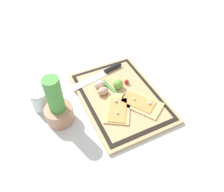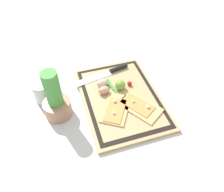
{
  "view_description": "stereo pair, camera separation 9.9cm",
  "coord_description": "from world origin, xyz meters",
  "px_view_note": "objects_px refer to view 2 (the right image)",
  "views": [
    {
      "loc": [
        -0.61,
        0.34,
        0.76
      ],
      "look_at": [
        0.0,
        0.04,
        0.04
      ],
      "focal_mm": 35.0,
      "sensor_mm": 36.0,
      "label": 1
    },
    {
      "loc": [
        -0.65,
        0.24,
        0.76
      ],
      "look_at": [
        0.0,
        0.04,
        0.04
      ],
      "focal_mm": 35.0,
      "sensor_mm": 36.0,
      "label": 2
    }
  ],
  "objects_px": {
    "egg_pink": "(102,83)",
    "pizza_slice_far": "(116,109)",
    "sauce_jar": "(43,93)",
    "knife": "(111,71)",
    "lime": "(120,85)",
    "cherry_tomato_red": "(130,83)",
    "pizza_slice_near": "(140,106)",
    "herb_pot": "(56,101)",
    "egg_brown": "(104,90)"
  },
  "relations": [
    {
      "from": "herb_pot",
      "to": "sauce_jar",
      "type": "xyz_separation_m",
      "value": [
        0.11,
        0.05,
        -0.04
      ]
    },
    {
      "from": "egg_brown",
      "to": "sauce_jar",
      "type": "bearing_deg",
      "value": 76.64
    },
    {
      "from": "lime",
      "to": "pizza_slice_near",
      "type": "bearing_deg",
      "value": -161.89
    },
    {
      "from": "knife",
      "to": "egg_pink",
      "type": "distance_m",
      "value": 0.11
    },
    {
      "from": "pizza_slice_near",
      "to": "lime",
      "type": "xyz_separation_m",
      "value": [
        0.14,
        0.04,
        0.02
      ]
    },
    {
      "from": "egg_pink",
      "to": "herb_pot",
      "type": "bearing_deg",
      "value": 112.65
    },
    {
      "from": "egg_pink",
      "to": "pizza_slice_far",
      "type": "bearing_deg",
      "value": -174.41
    },
    {
      "from": "pizza_slice_near",
      "to": "knife",
      "type": "relative_size",
      "value": 0.73
    },
    {
      "from": "lime",
      "to": "herb_pot",
      "type": "xyz_separation_m",
      "value": [
        -0.05,
        0.3,
        0.04
      ]
    },
    {
      "from": "egg_pink",
      "to": "cherry_tomato_red",
      "type": "xyz_separation_m",
      "value": [
        -0.03,
        -0.13,
        -0.01
      ]
    },
    {
      "from": "pizza_slice_far",
      "to": "herb_pot",
      "type": "height_order",
      "value": "herb_pot"
    },
    {
      "from": "pizza_slice_near",
      "to": "egg_brown",
      "type": "bearing_deg",
      "value": 44.12
    },
    {
      "from": "sauce_jar",
      "to": "pizza_slice_far",
      "type": "bearing_deg",
      "value": -121.18
    },
    {
      "from": "cherry_tomato_red",
      "to": "sauce_jar",
      "type": "xyz_separation_m",
      "value": [
        0.05,
        0.41,
        0.01
      ]
    },
    {
      "from": "pizza_slice_near",
      "to": "herb_pot",
      "type": "relative_size",
      "value": 0.9
    },
    {
      "from": "pizza_slice_far",
      "to": "sauce_jar",
      "type": "height_order",
      "value": "sauce_jar"
    },
    {
      "from": "egg_brown",
      "to": "herb_pot",
      "type": "distance_m",
      "value": 0.23
    },
    {
      "from": "cherry_tomato_red",
      "to": "herb_pot",
      "type": "relative_size",
      "value": 0.1
    },
    {
      "from": "pizza_slice_far",
      "to": "cherry_tomato_red",
      "type": "distance_m",
      "value": 0.17
    },
    {
      "from": "sauce_jar",
      "to": "knife",
      "type": "bearing_deg",
      "value": -79.07
    },
    {
      "from": "sauce_jar",
      "to": "cherry_tomato_red",
      "type": "bearing_deg",
      "value": -97.03
    },
    {
      "from": "knife",
      "to": "lime",
      "type": "height_order",
      "value": "lime"
    },
    {
      "from": "pizza_slice_far",
      "to": "sauce_jar",
      "type": "xyz_separation_m",
      "value": [
        0.18,
        0.29,
        0.02
      ]
    },
    {
      "from": "egg_brown",
      "to": "lime",
      "type": "relative_size",
      "value": 1.1
    },
    {
      "from": "egg_pink",
      "to": "sauce_jar",
      "type": "distance_m",
      "value": 0.28
    },
    {
      "from": "herb_pot",
      "to": "sauce_jar",
      "type": "height_order",
      "value": "herb_pot"
    },
    {
      "from": "egg_brown",
      "to": "lime",
      "type": "bearing_deg",
      "value": -85.67
    },
    {
      "from": "egg_pink",
      "to": "herb_pot",
      "type": "height_order",
      "value": "herb_pot"
    },
    {
      "from": "egg_pink",
      "to": "sauce_jar",
      "type": "xyz_separation_m",
      "value": [
        0.02,
        0.28,
        0.0
      ]
    },
    {
      "from": "pizza_slice_near",
      "to": "pizza_slice_far",
      "type": "bearing_deg",
      "value": 80.54
    },
    {
      "from": "knife",
      "to": "cherry_tomato_red",
      "type": "height_order",
      "value": "same"
    },
    {
      "from": "knife",
      "to": "egg_brown",
      "type": "distance_m",
      "value": 0.15
    },
    {
      "from": "lime",
      "to": "cherry_tomato_red",
      "type": "distance_m",
      "value": 0.05
    },
    {
      "from": "pizza_slice_near",
      "to": "egg_pink",
      "type": "height_order",
      "value": "egg_pink"
    },
    {
      "from": "pizza_slice_near",
      "to": "sauce_jar",
      "type": "xyz_separation_m",
      "value": [
        0.19,
        0.4,
        0.02
      ]
    },
    {
      "from": "egg_brown",
      "to": "sauce_jar",
      "type": "distance_m",
      "value": 0.28
    },
    {
      "from": "knife",
      "to": "cherry_tomato_red",
      "type": "bearing_deg",
      "value": -152.42
    },
    {
      "from": "pizza_slice_far",
      "to": "lime",
      "type": "height_order",
      "value": "lime"
    },
    {
      "from": "egg_brown",
      "to": "egg_pink",
      "type": "bearing_deg",
      "value": -5.57
    },
    {
      "from": "lime",
      "to": "pizza_slice_far",
      "type": "bearing_deg",
      "value": 152.77
    },
    {
      "from": "egg_brown",
      "to": "cherry_tomato_red",
      "type": "height_order",
      "value": "egg_brown"
    },
    {
      "from": "pizza_slice_far",
      "to": "knife",
      "type": "relative_size",
      "value": 0.71
    },
    {
      "from": "egg_pink",
      "to": "knife",
      "type": "bearing_deg",
      "value": -39.12
    },
    {
      "from": "egg_brown",
      "to": "lime",
      "type": "height_order",
      "value": "lime"
    },
    {
      "from": "pizza_slice_far",
      "to": "lime",
      "type": "bearing_deg",
      "value": -27.23
    },
    {
      "from": "egg_pink",
      "to": "cherry_tomato_red",
      "type": "distance_m",
      "value": 0.13
    },
    {
      "from": "herb_pot",
      "to": "pizza_slice_near",
      "type": "bearing_deg",
      "value": -103.81
    },
    {
      "from": "cherry_tomato_red",
      "to": "herb_pot",
      "type": "xyz_separation_m",
      "value": [
        -0.06,
        0.35,
        0.05
      ]
    },
    {
      "from": "cherry_tomato_red",
      "to": "egg_pink",
      "type": "bearing_deg",
      "value": 75.17
    },
    {
      "from": "pizza_slice_near",
      "to": "sauce_jar",
      "type": "relative_size",
      "value": 2.21
    }
  ]
}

